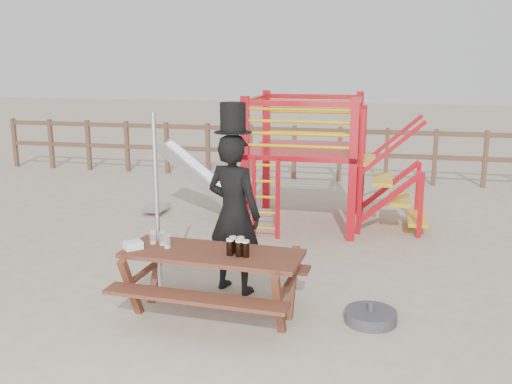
# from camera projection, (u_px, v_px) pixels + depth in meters

# --- Properties ---
(ground) EXTENTS (60.00, 60.00, 0.00)m
(ground) POSITION_uv_depth(u_px,v_px,m) (238.00, 314.00, 6.02)
(ground) COLOR #BAAA91
(ground) RESTS_ON ground
(back_fence) EXTENTS (15.09, 0.09, 1.20)m
(back_fence) POSITION_uv_depth(u_px,v_px,m) (317.00, 147.00, 12.50)
(back_fence) COLOR brown
(back_fence) RESTS_ON ground
(playground_fort) EXTENTS (4.71, 1.84, 2.10)m
(playground_fort) POSITION_uv_depth(u_px,v_px,m) (300.00, 158.00, 9.15)
(playground_fort) COLOR red
(playground_fort) RESTS_ON ground
(picnic_table) EXTENTS (1.90, 1.37, 0.71)m
(picnic_table) POSITION_uv_depth(u_px,v_px,m) (213.00, 276.00, 5.88)
(picnic_table) COLOR brown
(picnic_table) RESTS_ON ground
(man_with_hat) EXTENTS (0.78, 0.64, 2.17)m
(man_with_hat) POSITION_uv_depth(u_px,v_px,m) (234.00, 209.00, 6.43)
(man_with_hat) COLOR black
(man_with_hat) RESTS_ON ground
(metal_pole) EXTENTS (0.05, 0.05, 2.09)m
(metal_pole) POSITION_uv_depth(u_px,v_px,m) (157.00, 210.00, 6.11)
(metal_pole) COLOR #B2B2B7
(metal_pole) RESTS_ON ground
(parasol_base) EXTENTS (0.53, 0.53, 0.22)m
(parasol_base) POSITION_uv_depth(u_px,v_px,m) (371.00, 316.00, 5.82)
(parasol_base) COLOR #3A3A3F
(parasol_base) RESTS_ON ground
(paper_bag) EXTENTS (0.23, 0.23, 0.08)m
(paper_bag) POSITION_uv_depth(u_px,v_px,m) (133.00, 245.00, 5.90)
(paper_bag) COLOR white
(paper_bag) RESTS_ON picnic_table
(stout_pints) EXTENTS (0.24, 0.17, 0.17)m
(stout_pints) POSITION_uv_depth(u_px,v_px,m) (238.00, 247.00, 5.71)
(stout_pints) COLOR black
(stout_pints) RESTS_ON picnic_table
(empty_glasses) EXTENTS (0.27, 0.17, 0.15)m
(empty_glasses) POSITION_uv_depth(u_px,v_px,m) (161.00, 239.00, 6.00)
(empty_glasses) COLOR silver
(empty_glasses) RESTS_ON picnic_table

